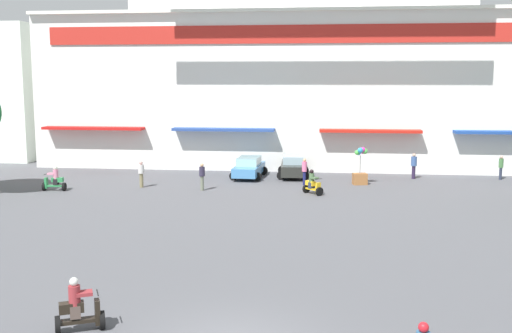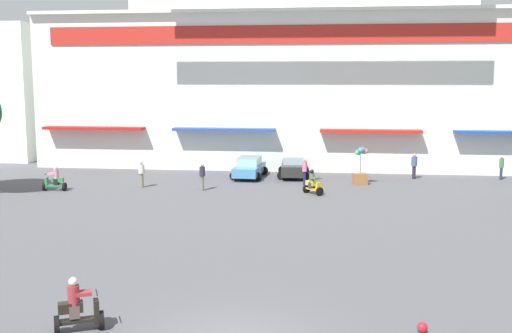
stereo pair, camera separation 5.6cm
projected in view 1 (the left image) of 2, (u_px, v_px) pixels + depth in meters
ground_plane at (276, 226)px, 29.07m from camera, size 128.00×128.00×0.00m
colonial_building at (301, 42)px, 50.30m from camera, size 40.72×16.58×22.74m
flank_building_left at (7, 92)px, 55.18m from camera, size 8.57×10.57×11.48m
parked_car_0 at (249, 167)px, 43.17m from camera, size 2.38×4.54×1.46m
parked_car_1 at (293, 166)px, 43.40m from camera, size 2.40×4.32×1.53m
scooter_rider_0 at (313, 184)px, 36.95m from camera, size 1.28×1.32×1.50m
scooter_rider_1 at (54, 181)px, 38.08m from camera, size 1.43×0.62×1.56m
scooter_rider_5 at (79, 309)px, 16.88m from camera, size 1.42×1.04×1.57m
pedestrian_0 at (414, 164)px, 42.61m from camera, size 0.53×0.53×1.78m
pedestrian_1 at (141, 173)px, 39.21m from camera, size 0.51×0.51×1.70m
pedestrian_2 at (501, 166)px, 42.23m from camera, size 0.41×0.41×1.68m
pedestrian_3 at (202, 175)px, 38.15m from camera, size 0.39×0.39×1.71m
pedestrian_4 at (304, 170)px, 40.06m from camera, size 0.42×0.42×1.76m
balloon_vendor_cart at (360, 168)px, 40.25m from camera, size 1.02×0.85×2.50m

